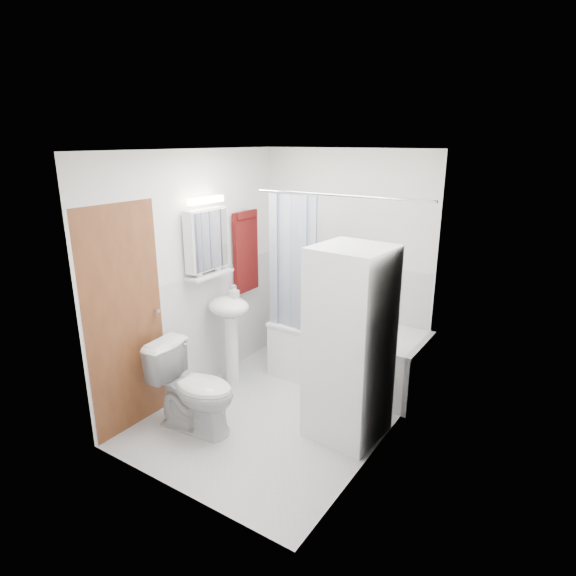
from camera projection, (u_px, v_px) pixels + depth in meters
The scene contains 20 objects.
floor at pixel (279, 411), 4.58m from camera, with size 2.60×2.60×0.00m, color #BCBCC0.
room_walls at pixel (278, 260), 4.14m from camera, with size 2.60×2.60×2.60m.
wainscot at pixel (296, 343), 4.64m from camera, with size 1.98×2.58×2.58m.
door at pixel (157, 311), 4.34m from camera, with size 0.05×2.00×2.00m.
bathtub at pixel (348, 352), 5.08m from camera, with size 1.60×0.76×0.61m.
tub_spout at pixel (381, 293), 5.07m from camera, with size 0.04×0.04×0.12m, color silver.
curtain_rod at pixel (339, 195), 4.33m from camera, with size 0.02×0.02×1.78m, color silver.
shower_curtain at pixel (291, 268), 4.82m from camera, with size 0.55×0.02×1.45m.
sink at pixel (230, 320), 4.94m from camera, with size 0.44×0.37×1.04m.
medicine_cabinet at pixel (207, 238), 4.67m from camera, with size 0.13×0.50×0.71m.
shelf at pixel (210, 274), 4.77m from camera, with size 0.18×0.54×0.03m, color silver.
shower_caddy at pixel (387, 274), 4.97m from camera, with size 0.22×0.06×0.02m, color silver.
towel at pixel (246, 250), 5.28m from camera, with size 0.07×0.38×0.91m.
washer_dryer at pixel (349, 344), 4.03m from camera, with size 0.64×0.63×1.68m.
toilet at pixel (194, 389), 4.22m from camera, with size 0.44×0.79×0.77m, color white.
soap_pump at pixel (234, 297), 4.87m from camera, with size 0.08×0.17×0.08m, color gray.
shelf_bottle at pixel (199, 273), 4.64m from camera, with size 0.07×0.18×0.07m, color gray.
shelf_cup at pixel (217, 266), 4.85m from camera, with size 0.10×0.09×0.10m, color gray.
shampoo_a at pixel (372, 265), 5.03m from camera, with size 0.13×0.17×0.13m, color gray.
shampoo_b at pixel (383, 269), 4.97m from camera, with size 0.08×0.21×0.08m, color #254395.
Camera 1 is at (2.27, -3.33, 2.48)m, focal length 30.00 mm.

